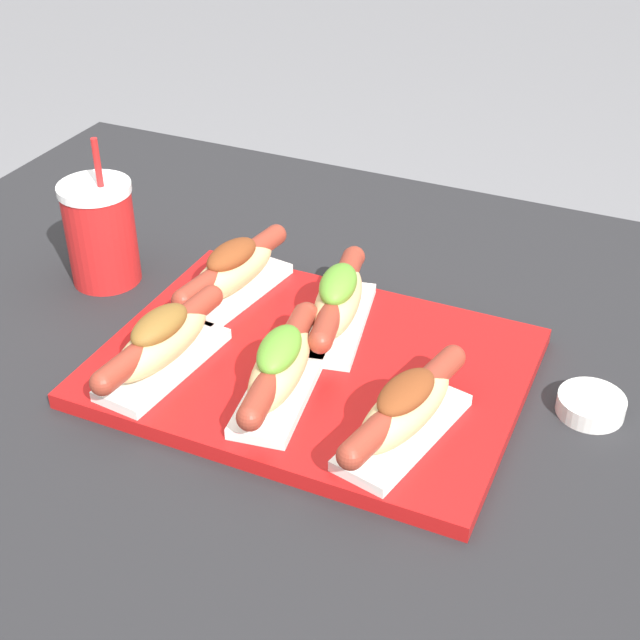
# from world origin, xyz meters

# --- Properties ---
(patio_table) EXTENTS (1.26, 0.96, 0.69)m
(patio_table) POSITION_xyz_m (0.00, 0.00, 0.35)
(patio_table) COLOR #232326
(patio_table) RESTS_ON ground_plane
(serving_tray) EXTENTS (0.44, 0.33, 0.02)m
(serving_tray) POSITION_xyz_m (0.02, -0.03, 0.70)
(serving_tray) COLOR #B71414
(serving_tray) RESTS_ON patio_table
(hot_dog_0) EXTENTS (0.08, 0.20, 0.07)m
(hot_dog_0) POSITION_xyz_m (-0.12, -0.11, 0.74)
(hot_dog_0) COLOR white
(hot_dog_0) RESTS_ON serving_tray
(hot_dog_1) EXTENTS (0.08, 0.20, 0.07)m
(hot_dog_1) POSITION_xyz_m (0.01, -0.10, 0.74)
(hot_dog_1) COLOR white
(hot_dog_1) RESTS_ON serving_tray
(hot_dog_2) EXTENTS (0.09, 0.20, 0.07)m
(hot_dog_2) POSITION_xyz_m (0.15, -0.11, 0.74)
(hot_dog_2) COLOR white
(hot_dog_2) RESTS_ON serving_tray
(hot_dog_3) EXTENTS (0.08, 0.20, 0.07)m
(hot_dog_3) POSITION_xyz_m (-0.12, 0.05, 0.74)
(hot_dog_3) COLOR white
(hot_dog_3) RESTS_ON serving_tray
(hot_dog_4) EXTENTS (0.09, 0.20, 0.07)m
(hot_dog_4) POSITION_xyz_m (0.02, 0.04, 0.74)
(hot_dog_4) COLOR white
(hot_dog_4) RESTS_ON serving_tray
(sauce_bowl) EXTENTS (0.07, 0.07, 0.02)m
(sauce_bowl) POSITION_xyz_m (0.30, 0.02, 0.70)
(sauce_bowl) COLOR silver
(sauce_bowl) RESTS_ON patio_table
(drink_cup) EXTENTS (0.09, 0.09, 0.19)m
(drink_cup) POSITION_xyz_m (-0.30, 0.04, 0.76)
(drink_cup) COLOR red
(drink_cup) RESTS_ON patio_table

